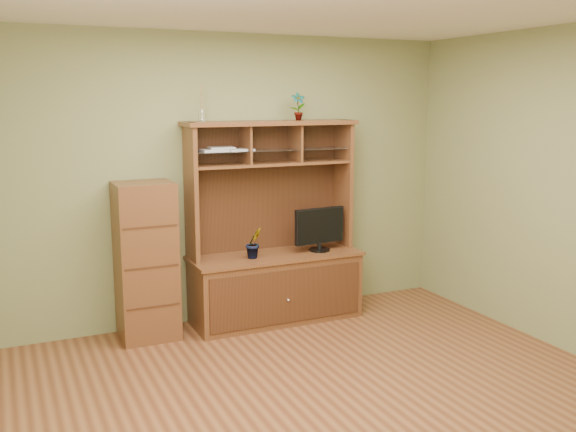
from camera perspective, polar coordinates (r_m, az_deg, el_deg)
room at (r=4.31m, az=3.86°, el=0.29°), size 4.54×4.04×2.74m
media_hutch at (r=6.15m, az=-1.21°, el=-4.50°), size 1.66×0.61×1.90m
monitor at (r=6.18m, az=2.83°, el=-1.11°), size 0.53×0.20×0.42m
orchid_plant at (r=5.92m, az=-3.05°, el=-2.40°), size 0.18×0.16×0.29m
top_plant at (r=6.13m, az=0.90°, el=9.73°), size 0.15×0.11×0.26m
reed_diffuser at (r=5.79m, az=-7.66°, el=9.52°), size 0.06×0.06×0.32m
magazines at (r=5.87m, az=-5.65°, el=5.92°), size 0.49×0.19×0.04m
side_cabinet at (r=5.77m, az=-12.50°, el=-3.94°), size 0.50×0.45×1.39m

